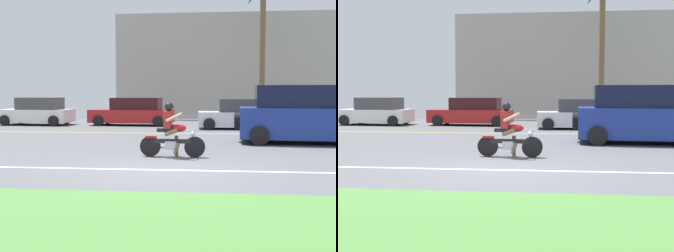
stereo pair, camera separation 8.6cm
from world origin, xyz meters
The scene contains 10 objects.
ground centered at (0.00, 3.00, -0.02)m, with size 56.00×30.00×0.04m, color #545459.
grass_median centered at (0.00, -4.10, 0.03)m, with size 56.00×3.80×0.06m, color #477A38.
lane_line_near centered at (0.00, 0.08, 0.00)m, with size 50.40×0.12×0.01m, color silver.
lane_line_far centered at (0.00, 8.63, 0.00)m, with size 50.40×0.12×0.01m, color yellow.
motorcyclist centered at (0.06, 2.02, 0.62)m, with size 1.75×0.57×1.47m.
suv_nearby centered at (4.33, 5.59, 0.96)m, with size 4.76×2.40×1.97m.
parked_car_0 centered at (-8.28, 12.86, 0.70)m, with size 3.88×2.09×1.49m.
parked_car_1 centered at (-3.02, 13.09, 0.70)m, with size 4.56×2.11×1.48m.
parked_car_2 centered at (2.44, 11.26, 0.68)m, with size 3.72×1.86×1.44m.
building_far centered at (3.87, 21.00, 3.54)m, with size 18.32×4.00×7.08m, color #A8A399.
Camera 1 is at (1.03, -8.87, 1.68)m, focal length 44.11 mm.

